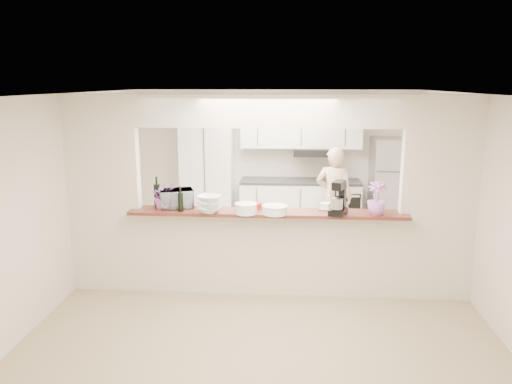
# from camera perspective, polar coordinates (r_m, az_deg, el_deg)

# --- Properties ---
(floor) EXTENTS (6.00, 6.00, 0.00)m
(floor) POSITION_cam_1_polar(r_m,az_deg,el_deg) (6.52, 1.27, -11.37)
(floor) COLOR tan
(floor) RESTS_ON ground
(tile_overlay) EXTENTS (5.00, 2.90, 0.01)m
(tile_overlay) POSITION_cam_1_polar(r_m,az_deg,el_deg) (7.96, 1.82, -6.82)
(tile_overlay) COLOR beige
(tile_overlay) RESTS_ON floor
(partition) EXTENTS (5.00, 0.15, 2.50)m
(partition) POSITION_cam_1_polar(r_m,az_deg,el_deg) (6.07, 1.34, 1.53)
(partition) COLOR silver
(partition) RESTS_ON floor
(bar_counter) EXTENTS (3.40, 0.38, 1.09)m
(bar_counter) POSITION_cam_1_polar(r_m,az_deg,el_deg) (6.30, 1.29, -6.60)
(bar_counter) COLOR silver
(bar_counter) RESTS_ON floor
(kitchen_cabinets) EXTENTS (3.15, 0.62, 2.25)m
(kitchen_cabinets) POSITION_cam_1_polar(r_m,az_deg,el_deg) (8.85, 0.96, 1.67)
(kitchen_cabinets) COLOR silver
(kitchen_cabinets) RESTS_ON floor
(refrigerator) EXTENTS (0.75, 0.70, 1.70)m
(refrigerator) POSITION_cam_1_polar(r_m,az_deg,el_deg) (8.96, 15.36, 0.55)
(refrigerator) COLOR #AAAAAF
(refrigerator) RESTS_ON floor
(flower_left) EXTENTS (0.38, 0.36, 0.33)m
(flower_left) POSITION_cam_1_polar(r_m,az_deg,el_deg) (6.29, -10.59, -0.40)
(flower_left) COLOR #EA7CD5
(flower_left) RESTS_ON bar_counter
(wine_bottle_a) EXTENTS (0.06, 0.06, 0.32)m
(wine_bottle_a) POSITION_cam_1_polar(r_m,az_deg,el_deg) (6.12, -8.61, -1.09)
(wine_bottle_a) COLOR black
(wine_bottle_a) RESTS_ON bar_counter
(wine_bottle_b) EXTENTS (0.08, 0.08, 0.39)m
(wine_bottle_b) POSITION_cam_1_polar(r_m,az_deg,el_deg) (6.41, -11.25, -0.33)
(wine_bottle_b) COLOR black
(wine_bottle_b) RESTS_ON bar_counter
(toaster_oven) EXTENTS (0.48, 0.40, 0.23)m
(toaster_oven) POSITION_cam_1_polar(r_m,az_deg,el_deg) (6.34, -9.10, -0.74)
(toaster_oven) COLOR #ACABB0
(toaster_oven) RESTS_ON bar_counter
(serving_bowls) EXTENTS (0.34, 0.34, 0.21)m
(serving_bowls) POSITION_cam_1_polar(r_m,az_deg,el_deg) (6.04, -5.35, -1.39)
(serving_bowls) COLOR white
(serving_bowls) RESTS_ON bar_counter
(plate_stack_a) EXTENTS (0.27, 0.27, 0.12)m
(plate_stack_a) POSITION_cam_1_polar(r_m,az_deg,el_deg) (5.98, -1.16, -1.89)
(plate_stack_a) COLOR white
(plate_stack_a) RESTS_ON bar_counter
(plate_stack_b) EXTENTS (0.30, 0.30, 0.10)m
(plate_stack_b) POSITION_cam_1_polar(r_m,az_deg,el_deg) (5.96, 2.19, -2.04)
(plate_stack_b) COLOR white
(plate_stack_b) RESTS_ON bar_counter
(red_bowl) EXTENTS (0.14, 0.14, 0.07)m
(red_bowl) POSITION_cam_1_polar(r_m,az_deg,el_deg) (6.24, 0.00, -1.56)
(red_bowl) COLOR maroon
(red_bowl) RESTS_ON bar_counter
(tan_bowl) EXTENTS (0.14, 0.14, 0.07)m
(tan_bowl) POSITION_cam_1_polar(r_m,az_deg,el_deg) (6.12, 1.77, -1.84)
(tan_bowl) COLOR #C3AB89
(tan_bowl) RESTS_ON bar_counter
(utensil_caddy) EXTENTS (0.30, 0.24, 0.25)m
(utensil_caddy) POSITION_cam_1_polar(r_m,az_deg,el_deg) (6.19, 8.44, -1.10)
(utensil_caddy) COLOR silver
(utensil_caddy) RESTS_ON bar_counter
(stand_mixer) EXTENTS (0.26, 0.31, 0.41)m
(stand_mixer) POSITION_cam_1_polar(r_m,az_deg,el_deg) (6.00, 9.44, -0.82)
(stand_mixer) COLOR black
(stand_mixer) RESTS_ON bar_counter
(flower_right) EXTENTS (0.26, 0.26, 0.40)m
(flower_right) POSITION_cam_1_polar(r_m,az_deg,el_deg) (6.06, 13.65, -0.73)
(flower_right) COLOR #BB65B8
(flower_right) RESTS_ON bar_counter
(person) EXTENTS (0.66, 0.51, 1.62)m
(person) POSITION_cam_1_polar(r_m,az_deg,el_deg) (8.13, 8.89, -0.63)
(person) COLOR tan
(person) RESTS_ON floor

